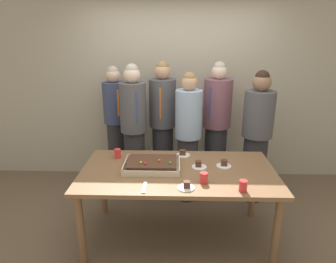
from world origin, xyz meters
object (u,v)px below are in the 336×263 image
Objects in this scene: party_table at (178,177)px; plated_slice_near_right at (183,154)px; plated_slice_far_right at (199,165)px; person_left_edge_reaching at (188,136)px; plated_slice_far_left at (224,164)px; person_striped_tie_right at (257,136)px; plated_slice_near_left at (186,186)px; drink_cup_far_end at (118,153)px; person_far_right_suit at (163,125)px; person_back_corner at (116,124)px; drink_cup_nearest at (243,186)px; drink_cup_middle at (204,178)px; sheet_cake at (152,164)px; person_green_shirt_behind at (216,126)px; cake_server_utensil at (144,187)px; person_serving_front at (134,131)px.

plated_slice_near_right is at bearing 81.71° from party_table.
person_left_edge_reaching reaches higher than plated_slice_far_right.
person_striped_tie_right reaches higher than plated_slice_far_left.
drink_cup_far_end is at bearing 137.88° from plated_slice_near_left.
plated_slice_near_right is 1.04m from person_striped_tie_right.
person_far_right_suit is at bearing 108.30° from plated_slice_near_right.
drink_cup_far_end is at bearing -14.44° from person_back_corner.
plated_slice_far_right is 1.59m from person_back_corner.
drink_cup_nearest reaches higher than plated_slice_far_right.
drink_cup_middle reaches higher than party_table.
sheet_cake is 1.37m from person_green_shirt_behind.
party_table is at bearing -8.79° from sheet_cake.
cake_server_utensil is at bearing -94.90° from sheet_cake.
person_far_right_suit reaches higher than plated_slice_far_right.
person_left_edge_reaching is (0.39, 0.77, 0.03)m from sheet_cake.
drink_cup_middle is (0.23, -0.26, 0.13)m from party_table.
plated_slice_near_right is 0.83m from person_far_right_suit.
drink_cup_far_end is at bearing -14.11° from person_striped_tie_right.
sheet_cake is 3.71× the size of plated_slice_near_right.
plated_slice_near_right is at bearing 30.74° from person_serving_front.
plated_slice_far_left is (0.41, -0.27, 0.00)m from plated_slice_near_right.
plated_slice_far_left is at bearing 35.43° from person_far_right_suit.
plated_slice_near_left is 0.74m from plated_slice_near_right.
person_green_shirt_behind is 1.38m from person_back_corner.
sheet_cake is at bearing -176.81° from plated_slice_far_right.
party_table is at bearing 144.03° from drink_cup_nearest.
person_back_corner is (-0.30, 0.37, -0.03)m from person_serving_front.
sheet_cake reaches higher than drink_cup_middle.
drink_cup_middle is (0.16, 0.11, 0.03)m from plated_slice_near_left.
person_serving_front reaches higher than drink_cup_nearest.
drink_cup_nearest is 0.06× the size of person_back_corner.
sheet_cake is 3.71× the size of plated_slice_far_left.
plated_slice_near_right is 0.09× the size of person_striped_tie_right.
drink_cup_middle is 0.06× the size of person_back_corner.
cake_server_utensil is at bearing 6.99° from person_left_edge_reaching.
plated_slice_far_right is 0.09× the size of person_far_right_suit.
person_striped_tie_right is (0.75, 1.10, 0.02)m from drink_cup_middle.
plated_slice_far_right is at bearing 23.81° from person_far_right_suit.
drink_cup_far_end reaches higher than plated_slice_far_left.
person_far_right_suit reaches higher than person_left_edge_reaching.
person_striped_tie_right reaches higher than plated_slice_far_right.
drink_cup_far_end is at bearing 170.46° from plated_slice_far_left.
person_far_right_suit is (0.06, 1.11, 0.08)m from sheet_cake.
person_far_right_suit is at bearing 116.05° from drink_cup_nearest.
person_serving_front is 0.48m from person_back_corner.
drink_cup_nearest reaches higher than plated_slice_near_left.
drink_cup_middle is 1.48m from person_far_right_suit.
person_left_edge_reaching is (0.78, 0.53, 0.02)m from drink_cup_far_end.
drink_cup_far_end is (-0.73, 0.66, 0.03)m from plated_slice_near_left.
plated_slice_near_left is 0.61m from plated_slice_far_left.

